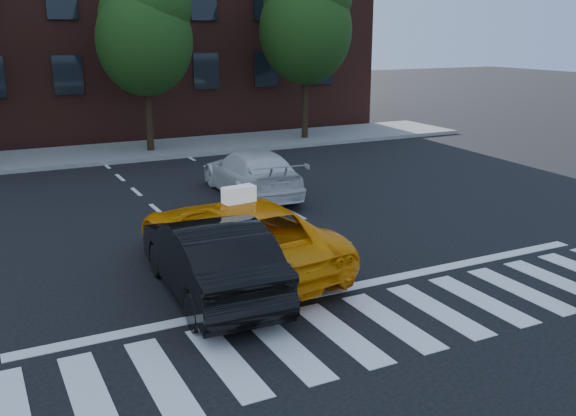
{
  "coord_description": "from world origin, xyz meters",
  "views": [
    {
      "loc": [
        -6.07,
        -8.09,
        4.76
      ],
      "look_at": [
        -0.09,
        3.7,
        1.1
      ],
      "focal_mm": 40.0,
      "sensor_mm": 36.0,
      "label": 1
    }
  ],
  "objects": [
    {
      "name": "taxi_sign",
      "position": [
        -1.4,
        3.26,
        1.65
      ],
      "size": [
        0.68,
        0.36,
        0.32
      ],
      "primitive_type": "cube",
      "rotation": [
        0.0,
        0.0,
        3.28
      ],
      "color": "white",
      "rests_on": "taxi"
    },
    {
      "name": "ground",
      "position": [
        0.0,
        0.0,
        0.0
      ],
      "size": [
        120.0,
        120.0,
        0.0
      ],
      "primitive_type": "plane",
      "color": "black",
      "rests_on": "ground"
    },
    {
      "name": "sidewalk_far",
      "position": [
        0.0,
        17.5,
        0.07
      ],
      "size": [
        30.0,
        4.0,
        0.15
      ],
      "primitive_type": "cube",
      "color": "slate",
      "rests_on": "ground"
    },
    {
      "name": "crosswalk",
      "position": [
        0.0,
        0.0,
        0.01
      ],
      "size": [
        13.0,
        2.4,
        0.01
      ],
      "primitive_type": "cube",
      "color": "silver",
      "rests_on": "ground"
    },
    {
      "name": "white_suv",
      "position": [
        1.4,
        9.01,
        0.69
      ],
      "size": [
        2.27,
        4.86,
        1.37
      ],
      "primitive_type": "imported",
      "rotation": [
        0.0,
        0.0,
        3.07
      ],
      "color": "silver",
      "rests_on": "ground"
    },
    {
      "name": "taxi",
      "position": [
        -1.4,
        3.46,
        0.75
      ],
      "size": [
        3.17,
        5.66,
        1.49
      ],
      "primitive_type": "imported",
      "rotation": [
        0.0,
        0.0,
        3.28
      ],
      "color": "orange",
      "rests_on": "ground"
    },
    {
      "name": "black_sedan",
      "position": [
        -2.31,
        2.5,
        0.75
      ],
      "size": [
        1.8,
        4.6,
        1.49
      ],
      "primitive_type": "imported",
      "rotation": [
        0.0,
        0.0,
        3.09
      ],
      "color": "black",
      "rests_on": "ground"
    },
    {
      "name": "stop_line",
      "position": [
        0.0,
        1.6,
        0.01
      ],
      "size": [
        12.0,
        0.3,
        0.01
      ],
      "primitive_type": "cube",
      "color": "silver",
      "rests_on": "ground"
    },
    {
      "name": "tree_mid",
      "position": [
        0.53,
        17.0,
        4.85
      ],
      "size": [
        3.69,
        3.69,
        7.1
      ],
      "color": "black",
      "rests_on": "ground"
    },
    {
      "name": "building",
      "position": [
        0.0,
        25.0,
        6.0
      ],
      "size": [
        26.0,
        10.0,
        12.0
      ],
      "primitive_type": "cube",
      "color": "#48211A",
      "rests_on": "ground"
    },
    {
      "name": "tree_right",
      "position": [
        7.53,
        17.0,
        5.26
      ],
      "size": [
        4.0,
        4.0,
        7.7
      ],
      "color": "black",
      "rests_on": "ground"
    }
  ]
}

